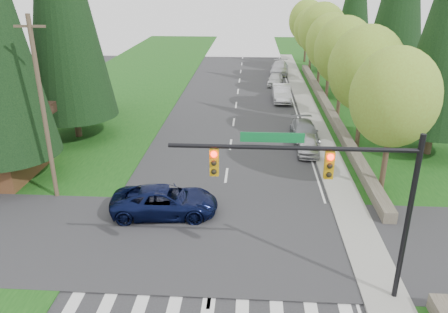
# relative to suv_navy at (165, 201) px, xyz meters

# --- Properties ---
(grass_east) EXTENTS (14.00, 110.00, 0.06)m
(grass_east) POSITION_rel_suv_navy_xyz_m (15.93, 9.60, -0.74)
(grass_east) COLOR #144512
(grass_east) RESTS_ON ground
(grass_west) EXTENTS (14.00, 110.00, 0.06)m
(grass_west) POSITION_rel_suv_navy_xyz_m (-10.07, 9.60, -0.74)
(grass_west) COLOR #144512
(grass_west) RESTS_ON ground
(cross_street) EXTENTS (120.00, 8.00, 0.10)m
(cross_street) POSITION_rel_suv_navy_xyz_m (2.93, -2.40, -0.77)
(cross_street) COLOR #28282B
(cross_street) RESTS_ON ground
(sidewalk_east) EXTENTS (1.80, 80.00, 0.13)m
(sidewalk_east) POSITION_rel_suv_navy_xyz_m (9.83, 11.60, -0.70)
(sidewalk_east) COLOR gray
(sidewalk_east) RESTS_ON ground
(curb_east) EXTENTS (0.20, 80.00, 0.13)m
(curb_east) POSITION_rel_suv_navy_xyz_m (8.98, 11.60, -0.70)
(curb_east) COLOR gray
(curb_east) RESTS_ON ground
(stone_wall_north) EXTENTS (0.70, 40.00, 0.70)m
(stone_wall_north) POSITION_rel_suv_navy_xyz_m (11.53, 19.60, -0.42)
(stone_wall_north) COLOR #4C4438
(stone_wall_north) RESTS_ON ground
(traffic_signal) EXTENTS (8.70, 0.37, 6.80)m
(traffic_signal) POSITION_rel_suv_navy_xyz_m (7.30, -5.90, 4.22)
(traffic_signal) COLOR black
(traffic_signal) RESTS_ON ground
(utility_pole) EXTENTS (1.60, 0.24, 10.00)m
(utility_pole) POSITION_rel_suv_navy_xyz_m (-6.57, 1.60, 4.37)
(utility_pole) COLOR #473828
(utility_pole) RESTS_ON ground
(decid_tree_0) EXTENTS (4.80, 4.80, 8.37)m
(decid_tree_0) POSITION_rel_suv_navy_xyz_m (12.13, 3.60, 4.83)
(decid_tree_0) COLOR #38281C
(decid_tree_0) RESTS_ON ground
(decid_tree_1) EXTENTS (5.20, 5.20, 8.80)m
(decid_tree_1) POSITION_rel_suv_navy_xyz_m (12.23, 10.60, 5.03)
(decid_tree_1) COLOR #38281C
(decid_tree_1) RESTS_ON ground
(decid_tree_2) EXTENTS (5.00, 5.00, 8.82)m
(decid_tree_2) POSITION_rel_suv_navy_xyz_m (12.03, 17.60, 5.16)
(decid_tree_2) COLOR #38281C
(decid_tree_2) RESTS_ON ground
(decid_tree_3) EXTENTS (5.00, 5.00, 8.55)m
(decid_tree_3) POSITION_rel_suv_navy_xyz_m (12.13, 24.60, 4.90)
(decid_tree_3) COLOR #38281C
(decid_tree_3) RESTS_ON ground
(decid_tree_4) EXTENTS (5.40, 5.40, 9.18)m
(decid_tree_4) POSITION_rel_suv_navy_xyz_m (12.23, 31.60, 5.29)
(decid_tree_4) COLOR #38281C
(decid_tree_4) RESTS_ON ground
(decid_tree_5) EXTENTS (4.80, 4.80, 8.30)m
(decid_tree_5) POSITION_rel_suv_navy_xyz_m (12.03, 38.60, 4.76)
(decid_tree_5) COLOR #38281C
(decid_tree_5) RESTS_ON ground
(decid_tree_6) EXTENTS (5.20, 5.20, 8.86)m
(decid_tree_6) POSITION_rel_suv_navy_xyz_m (12.13, 45.60, 5.10)
(decid_tree_6) COLOR #38281C
(decid_tree_6) RESTS_ON ground
(suv_navy) EXTENTS (5.73, 3.02, 1.54)m
(suv_navy) POSITION_rel_suv_navy_xyz_m (0.00, 0.00, 0.00)
(suv_navy) COLOR #0A1033
(suv_navy) RESTS_ON ground
(parked_car_a) EXTENTS (1.89, 3.95, 1.30)m
(parked_car_a) POSITION_rel_suv_navy_xyz_m (8.53, 9.29, -0.12)
(parked_car_a) COLOR #B9B9BE
(parked_car_a) RESTS_ON ground
(parked_car_b) EXTENTS (2.02, 4.78, 1.38)m
(parked_car_b) POSITION_rel_suv_navy_xyz_m (8.53, 11.98, -0.08)
(parked_car_b) COLOR gray
(parked_car_b) RESTS_ON ground
(parked_car_c) EXTENTS (1.82, 4.97, 1.63)m
(parked_car_c) POSITION_rel_suv_navy_xyz_m (7.44, 23.45, 0.05)
(parked_car_c) COLOR silver
(parked_car_c) RESTS_ON ground
(parked_car_d) EXTENTS (2.08, 4.13, 1.35)m
(parked_car_d) POSITION_rel_suv_navy_xyz_m (7.13, 30.42, -0.09)
(parked_car_d) COLOR silver
(parked_car_d) RESTS_ON ground
(parked_car_e) EXTENTS (2.69, 5.53, 1.55)m
(parked_car_e) POSITION_rel_suv_navy_xyz_m (8.00, 36.85, 0.01)
(parked_car_e) COLOR silver
(parked_car_e) RESTS_ON ground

